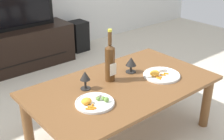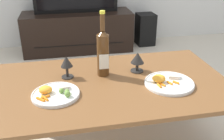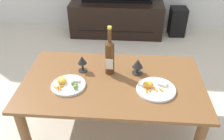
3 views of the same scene
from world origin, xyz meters
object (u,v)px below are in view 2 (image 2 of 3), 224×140
(wine_bottle, at_px, (103,51))
(goblet_left, at_px, (67,63))
(dining_table, at_px, (111,92))
(floor_speaker, at_px, (145,29))
(dinner_plate_right, at_px, (168,82))
(dinner_plate_left, at_px, (55,93))
(goblet_right, at_px, (137,59))
(tv_stand, at_px, (78,32))

(wine_bottle, bearing_deg, goblet_left, 178.26)
(dining_table, height_order, goblet_left, goblet_left)
(floor_speaker, xyz_separation_m, dinner_plate_right, (-0.47, -1.84, 0.26))
(dining_table, relative_size, dinner_plate_left, 5.38)
(goblet_right, bearing_deg, goblet_left, -180.00)
(wine_bottle, distance_m, dinner_plate_left, 0.37)
(floor_speaker, height_order, goblet_left, goblet_left)
(dining_table, relative_size, wine_bottle, 3.47)
(floor_speaker, xyz_separation_m, goblet_left, (-1.02, -1.64, 0.34))
(wine_bottle, bearing_deg, dinner_plate_left, -145.97)
(goblet_right, bearing_deg, dinner_plate_right, -57.64)
(dinner_plate_left, bearing_deg, wine_bottle, 34.03)
(dinner_plate_left, bearing_deg, dining_table, 15.83)
(tv_stand, relative_size, dinner_plate_right, 4.55)
(wine_bottle, xyz_separation_m, dinner_plate_right, (0.34, -0.19, -0.14))
(dining_table, distance_m, floor_speaker, 1.92)
(wine_bottle, bearing_deg, dinner_plate_right, -29.38)
(dining_table, bearing_deg, floor_speaker, 66.02)
(dining_table, height_order, dinner_plate_right, dinner_plate_right)
(floor_speaker, height_order, dinner_plate_left, dinner_plate_left)
(goblet_left, relative_size, goblet_right, 1.08)
(floor_speaker, xyz_separation_m, wine_bottle, (-0.81, -1.65, 0.40))
(floor_speaker, xyz_separation_m, goblet_right, (-0.60, -1.64, 0.33))
(wine_bottle, distance_m, goblet_right, 0.22)
(goblet_left, height_order, dinner_plate_right, goblet_left)
(tv_stand, relative_size, goblet_left, 9.46)
(dinner_plate_left, relative_size, dinner_plate_right, 0.90)
(tv_stand, bearing_deg, dining_table, -87.72)
(dining_table, height_order, tv_stand, tv_stand)
(dinner_plate_right, bearing_deg, floor_speaker, 75.55)
(tv_stand, height_order, dinner_plate_left, dinner_plate_left)
(wine_bottle, relative_size, goblet_left, 2.90)
(dinner_plate_left, bearing_deg, goblet_right, 21.76)
(tv_stand, relative_size, dinner_plate_left, 5.06)
(tv_stand, relative_size, wine_bottle, 3.26)
(floor_speaker, bearing_deg, dinner_plate_right, -106.78)
(dinner_plate_right, bearing_deg, goblet_left, 160.36)
(tv_stand, relative_size, floor_speaker, 3.20)
(wine_bottle, xyz_separation_m, dinner_plate_left, (-0.28, -0.19, -0.14))
(wine_bottle, xyz_separation_m, goblet_left, (-0.21, 0.01, -0.06))
(dinner_plate_right, bearing_deg, dining_table, 164.18)
(dining_table, xyz_separation_m, dinner_plate_left, (-0.31, -0.09, 0.08))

